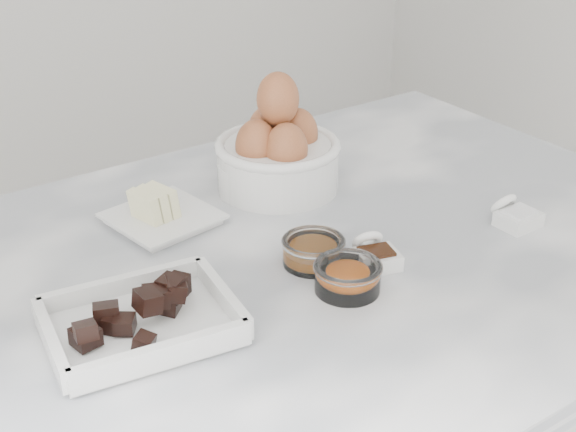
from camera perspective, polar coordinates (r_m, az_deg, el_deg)
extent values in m
cube|color=silver|center=(1.07, 0.04, -3.74)|extent=(1.20, 0.80, 0.04)
cube|color=white|center=(0.93, -10.34, -7.93)|extent=(0.22, 0.18, 0.01)
cube|color=white|center=(1.15, -8.90, -0.29)|extent=(0.14, 0.14, 0.01)
cube|color=white|center=(1.15, -8.92, 0.02)|extent=(0.16, 0.16, 0.00)
cylinder|color=white|center=(1.21, -2.95, 2.65)|extent=(0.09, 0.09, 0.05)
cylinder|color=white|center=(1.21, -2.97, 3.53)|extent=(0.07, 0.07, 0.01)
cylinder|color=white|center=(1.23, -0.72, 3.57)|extent=(0.19, 0.19, 0.07)
torus|color=white|center=(1.22, -0.73, 5.05)|extent=(0.19, 0.19, 0.02)
ellipsoid|color=#AA5A36|center=(1.24, 0.57, 5.89)|extent=(0.06, 0.06, 0.08)
ellipsoid|color=#AA5A36|center=(1.19, -2.15, 4.93)|extent=(0.06, 0.06, 0.08)
ellipsoid|color=#AA5A36|center=(1.24, -1.57, 6.00)|extent=(0.06, 0.06, 0.08)
ellipsoid|color=#AA5A36|center=(1.18, 0.05, 4.75)|extent=(0.06, 0.06, 0.08)
ellipsoid|color=#AA5A36|center=(1.19, -0.72, 8.31)|extent=(0.06, 0.06, 0.08)
cylinder|color=white|center=(1.04, 1.81, -2.59)|extent=(0.08, 0.08, 0.03)
torus|color=white|center=(1.03, 1.83, -1.84)|extent=(0.08, 0.08, 0.01)
cylinder|color=orange|center=(1.04, 1.81, -2.85)|extent=(0.06, 0.06, 0.01)
cylinder|color=white|center=(0.98, 4.26, -4.42)|extent=(0.08, 0.08, 0.03)
torus|color=white|center=(0.97, 4.29, -3.63)|extent=(0.09, 0.09, 0.01)
ellipsoid|color=#EA6107|center=(0.98, 4.26, -4.37)|extent=(0.05, 0.05, 0.02)
cube|color=white|center=(1.04, 6.27, -3.10)|extent=(0.07, 0.06, 0.02)
cube|color=black|center=(1.03, 6.31, -2.51)|extent=(0.05, 0.04, 0.00)
torus|color=white|center=(1.05, 5.67, -1.76)|extent=(0.05, 0.04, 0.04)
cube|color=white|center=(1.17, 16.07, -0.23)|extent=(0.06, 0.05, 0.02)
cube|color=white|center=(1.17, 16.15, 0.31)|extent=(0.04, 0.03, 0.00)
torus|color=white|center=(1.18, 15.08, 0.83)|extent=(0.04, 0.03, 0.04)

